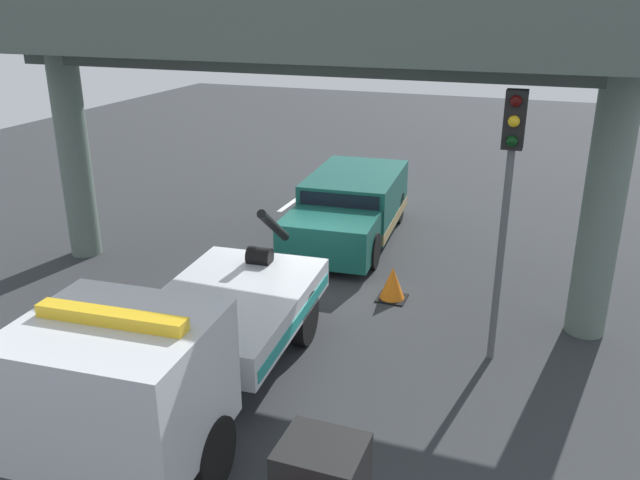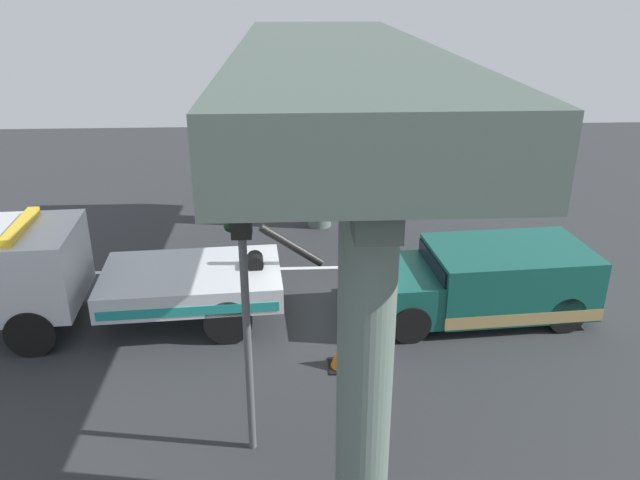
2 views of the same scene
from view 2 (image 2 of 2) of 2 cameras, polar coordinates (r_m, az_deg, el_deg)
ground_plane at (r=14.17m, az=0.81°, el=-7.20°), size 60.00×40.00×0.10m
lane_stripe_west at (r=17.78m, az=19.93°, el=-1.97°), size 2.60×0.16×0.01m
lane_stripe_mid at (r=16.44m, az=0.23°, el=-2.54°), size 2.60×0.16×0.01m
lane_stripe_east at (r=17.22m, az=-20.16°, el=-2.82°), size 2.60×0.16×0.01m
tow_truck_white at (r=14.12m, az=-19.51°, el=-3.00°), size 7.32×2.80×2.46m
towed_van_green at (r=14.39m, az=14.53°, el=-3.75°), size 5.34×2.54×1.58m
overpass_structure at (r=12.44m, az=1.30°, el=13.84°), size 3.60×13.39×5.90m
traffic_light_near at (r=8.92m, az=-7.14°, el=-1.76°), size 0.39×0.32×4.60m
traffic_cone_orange at (r=12.30m, az=2.21°, el=-10.15°), size 0.59×0.59×0.71m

